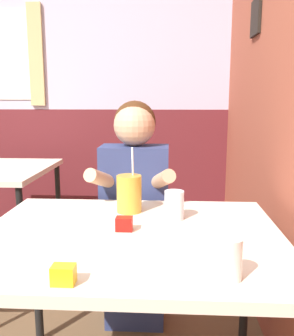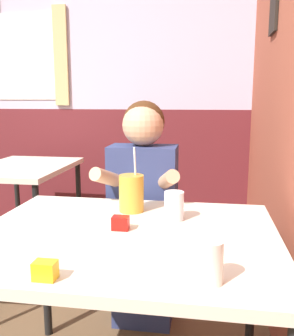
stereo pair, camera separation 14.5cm
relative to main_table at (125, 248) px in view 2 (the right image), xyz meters
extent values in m
cube|color=#9E4C38|center=(0.66, 0.76, 0.69)|extent=(0.06, 4.39, 2.70)
cube|color=black|center=(0.62, 1.02, 0.98)|extent=(0.02, 0.20, 0.20)
cube|color=silver|center=(-0.66, 1.98, 1.24)|extent=(5.57, 0.06, 1.60)
cube|color=maroon|center=(-0.66, 1.98, -0.11)|extent=(5.57, 0.06, 1.10)
cube|color=white|center=(-1.33, 1.94, 0.89)|extent=(0.57, 0.01, 0.73)
cube|color=tan|center=(-0.99, 1.93, 0.89)|extent=(0.12, 0.02, 0.83)
cube|color=beige|center=(0.00, 0.00, 0.04)|extent=(1.08, 0.88, 0.04)
cylinder|color=black|center=(-0.50, 0.40, -0.32)|extent=(0.04, 0.04, 0.69)
cylinder|color=black|center=(0.50, 0.40, -0.32)|extent=(0.04, 0.04, 0.69)
cube|color=beige|center=(-1.02, 1.21, 0.04)|extent=(0.62, 0.84, 0.04)
cylinder|color=black|center=(-0.75, 0.84, -0.32)|extent=(0.04, 0.04, 0.69)
cylinder|color=black|center=(-1.29, 1.59, -0.32)|extent=(0.04, 0.04, 0.69)
cylinder|color=black|center=(-0.75, 1.59, -0.32)|extent=(0.04, 0.04, 0.69)
cylinder|color=#4C3323|center=(-0.90, 0.68, -0.45)|extent=(0.03, 0.03, 0.41)
cube|color=navy|center=(-0.04, 0.59, -0.44)|extent=(0.31, 0.20, 0.45)
cube|color=navy|center=(-0.04, 0.59, 0.04)|extent=(0.34, 0.20, 0.51)
sphere|color=#472814|center=(-0.04, 0.62, 0.41)|extent=(0.21, 0.21, 0.21)
sphere|color=tan|center=(-0.04, 0.59, 0.40)|extent=(0.21, 0.21, 0.21)
cylinder|color=tan|center=(-0.17, 0.45, 0.15)|extent=(0.14, 0.27, 0.15)
cylinder|color=tan|center=(0.10, 0.45, 0.15)|extent=(0.14, 0.27, 0.15)
cylinder|color=gold|center=(-0.03, 0.26, 0.14)|extent=(0.10, 0.10, 0.16)
cylinder|color=white|center=(-0.01, 0.26, 0.26)|extent=(0.01, 0.04, 0.14)
cylinder|color=silver|center=(0.16, 0.17, 0.12)|extent=(0.08, 0.08, 0.11)
cylinder|color=silver|center=(0.29, -0.32, 0.12)|extent=(0.07, 0.07, 0.11)
cube|color=#B7140F|center=(-0.02, 0.03, 0.08)|extent=(0.06, 0.04, 0.05)
cube|color=yellow|center=(-0.13, -0.38, 0.08)|extent=(0.06, 0.04, 0.05)
camera|label=1|loc=(0.13, -1.25, 0.53)|focal=40.00mm
camera|label=2|loc=(0.28, -1.24, 0.53)|focal=40.00mm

